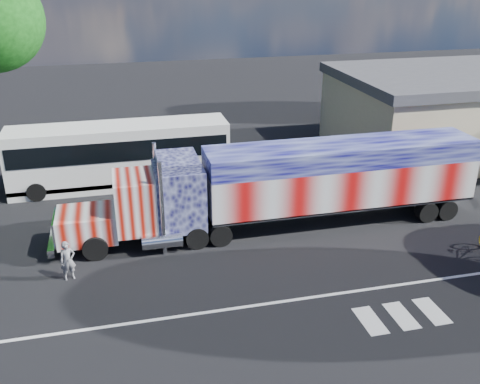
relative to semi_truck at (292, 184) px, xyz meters
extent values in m
plane|color=black|center=(-2.39, -2.80, -2.16)|extent=(100.00, 100.00, 0.00)
cube|color=silver|center=(-2.39, -5.80, -2.15)|extent=(30.00, 0.15, 0.01)
cube|color=silver|center=(0.41, -7.60, -2.15)|extent=(0.70, 1.60, 0.01)
cube|color=silver|center=(1.61, -7.60, -2.15)|extent=(0.70, 1.60, 0.01)
cube|color=silver|center=(2.81, -7.60, -2.15)|extent=(0.70, 1.60, 0.01)
cube|color=black|center=(-6.14, 0.00, -1.49)|extent=(8.57, 0.95, 0.29)
cube|color=tan|center=(-9.18, 0.00, -1.01)|extent=(2.48, 2.09, 1.24)
cube|color=silver|center=(-10.47, 0.00, -1.01)|extent=(0.11, 1.81, 1.10)
cube|color=silver|center=(-10.66, 0.00, -1.63)|extent=(0.29, 2.38, 0.34)
cube|color=tan|center=(-7.09, 0.00, -0.16)|extent=(1.71, 2.38, 2.38)
cube|color=black|center=(-7.90, 0.00, 0.27)|extent=(0.06, 2.00, 0.86)
cube|color=#4C4E7F|center=(-5.18, 0.00, -0.06)|extent=(2.09, 2.38, 2.76)
cube|color=#4C4E7F|center=(-5.18, 0.00, 1.51)|extent=(1.71, 2.28, 0.48)
cylinder|color=silver|center=(-6.04, 1.26, -0.06)|extent=(0.19, 0.19, 4.19)
cylinder|color=silver|center=(-6.04, -1.26, -0.06)|extent=(0.19, 0.19, 4.19)
cylinder|color=silver|center=(-6.14, 1.24, -1.54)|extent=(1.71, 0.63, 0.63)
cylinder|color=silver|center=(-6.14, -1.24, -1.54)|extent=(1.71, 0.63, 0.63)
cylinder|color=black|center=(-8.90, -1.05, -1.63)|extent=(1.05, 0.33, 1.05)
cylinder|color=black|center=(-8.90, 1.05, -1.63)|extent=(1.05, 0.33, 1.05)
cylinder|color=black|center=(-4.61, -1.00, -1.66)|extent=(0.99, 0.52, 0.99)
cylinder|color=black|center=(-4.61, 1.00, -1.66)|extent=(0.99, 0.52, 0.99)
cylinder|color=black|center=(-3.57, -1.00, -1.66)|extent=(0.99, 0.52, 0.99)
cylinder|color=black|center=(-3.57, 1.00, -1.66)|extent=(0.99, 0.52, 0.99)
cube|color=black|center=(2.43, 0.00, -1.25)|extent=(12.38, 1.05, 0.29)
cube|color=#D47575|center=(2.43, 0.00, -0.16)|extent=(12.76, 2.48, 1.90)
cube|color=#444798|center=(2.43, 0.00, 1.27)|extent=(12.76, 2.48, 0.95)
cube|color=silver|center=(2.43, 0.00, -1.11)|extent=(12.76, 2.48, 0.11)
cube|color=silver|center=(8.83, 0.00, 0.32)|extent=(0.04, 2.38, 2.76)
cylinder|color=black|center=(6.52, -1.00, -1.66)|extent=(0.99, 0.52, 0.99)
cylinder|color=black|center=(6.52, 1.00, -1.66)|extent=(0.99, 0.52, 0.99)
cylinder|color=black|center=(7.57, -1.00, -1.66)|extent=(0.99, 0.52, 0.99)
cylinder|color=black|center=(7.57, 1.00, -1.66)|extent=(0.99, 0.52, 0.99)
cube|color=white|center=(-7.51, 7.08, -0.44)|extent=(11.80, 2.56, 3.44)
cube|color=black|center=(-7.51, 7.08, 0.20)|extent=(11.41, 2.62, 1.08)
cube|color=black|center=(-7.51, 7.08, -1.71)|extent=(11.80, 2.56, 0.25)
cube|color=black|center=(-13.41, 7.08, -0.29)|extent=(0.06, 2.26, 1.38)
cylinder|color=black|center=(-11.93, 5.85, -1.66)|extent=(0.98, 0.29, 0.98)
cylinder|color=black|center=(-11.93, 8.31, -1.66)|extent=(0.98, 0.29, 0.98)
cylinder|color=black|center=(-4.56, 5.85, -1.66)|extent=(0.98, 0.29, 0.98)
cylinder|color=black|center=(-4.56, 8.31, -1.66)|extent=(0.98, 0.29, 0.98)
cylinder|color=black|center=(-3.67, 5.85, -1.66)|extent=(0.98, 0.29, 0.98)
cylinder|color=black|center=(-3.67, 8.31, -1.66)|extent=(0.98, 0.29, 0.98)
cube|color=#1E5926|center=(9.61, 3.16, 0.24)|extent=(1.60, 0.08, 1.20)
imported|color=slate|center=(-9.90, -2.34, -1.34)|extent=(0.68, 0.54, 1.62)
camera|label=1|loc=(-7.58, -21.42, 9.35)|focal=40.00mm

